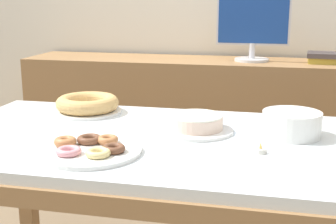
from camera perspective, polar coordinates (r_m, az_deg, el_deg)
The scene contains 9 objects.
dining_table at distance 1.72m, azimuth -2.27°, elevation -5.95°, with size 1.59×0.91×0.76m.
sideboard at distance 2.95m, azimuth 3.95°, elevation -2.14°, with size 2.17×0.44×0.88m.
computer_monitor at distance 2.81m, azimuth 10.30°, elevation 9.97°, with size 0.42×0.20×0.38m.
book_stack at distance 2.84m, azimuth 18.61°, elevation 6.31°, with size 0.21×0.19×0.06m.
cake_chocolate_round at distance 1.74m, azimuth 3.49°, elevation -1.51°, with size 0.27×0.27×0.07m.
cake_golden_bundt at distance 2.04m, azimuth -9.79°, elevation 0.89°, with size 0.29×0.29×0.07m.
pastry_platter at distance 1.53m, azimuth -9.53°, elevation -4.46°, with size 0.33×0.33×0.04m.
plate_stack at distance 1.73m, azimuth 14.84°, elevation -1.41°, with size 0.21×0.21×0.09m.
tealight_centre at distance 1.53m, azimuth 11.21°, elevation -4.57°, with size 0.04×0.04×0.04m.
Camera 1 is at (0.42, -1.56, 1.25)m, focal length 50.00 mm.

